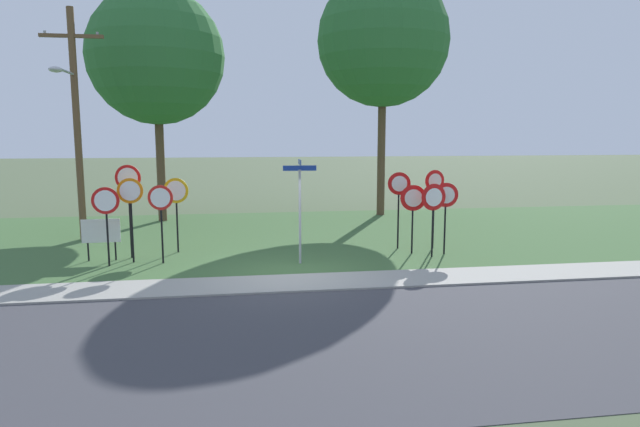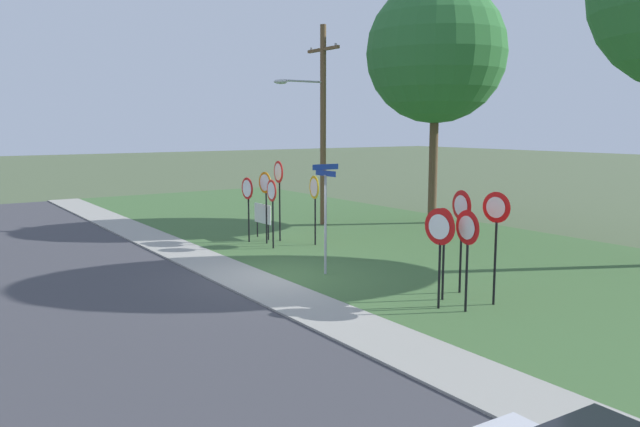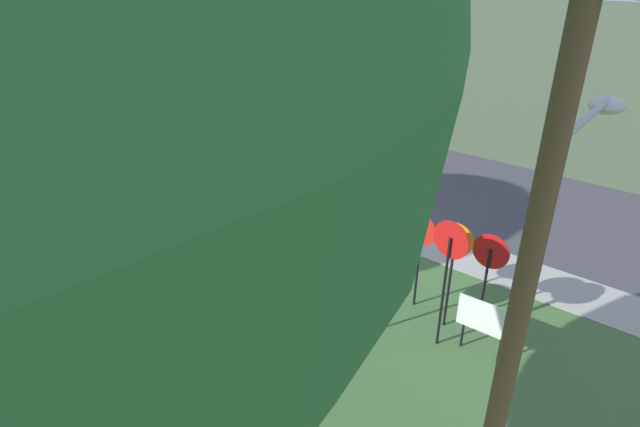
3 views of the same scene
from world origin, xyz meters
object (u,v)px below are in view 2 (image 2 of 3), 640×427
Objects in this scene: stop_sign_far_center at (248,195)px; stop_sign_far_right at (272,199)px; yield_sign_near_left at (443,232)px; notice_board at (263,215)px; yield_sign_center at (467,237)px; yield_sign_far_right at (496,221)px; yield_sign_far_left at (461,216)px; stop_sign_far_left at (314,195)px; stop_sign_near_right at (265,192)px; yield_sign_near_right at (439,235)px; utility_pole at (320,118)px; street_name_post at (325,209)px; oak_tree_left at (436,53)px; stop_sign_near_left at (279,182)px.

stop_sign_far_right is at bearing 3.69° from stop_sign_far_center.
stop_sign_far_right reaches higher than yield_sign_near_left.
notice_board is at bearing 166.35° from stop_sign_far_right.
stop_sign_far_center is at bearing -173.07° from yield_sign_center.
yield_sign_far_right is at bearing 44.47° from yield_sign_near_left.
yield_sign_far_right is (1.16, -0.13, 0.05)m from yield_sign_far_left.
stop_sign_far_left is 7.45m from yield_sign_near_left.
yield_sign_far_left is 0.97× the size of yield_sign_far_right.
stop_sign_far_left reaches higher than stop_sign_far_center.
stop_sign_near_right is 1.10× the size of yield_sign_near_right.
yield_sign_near_right is (9.54, -0.27, 0.03)m from stop_sign_far_center.
yield_sign_far_left is at bearing 164.22° from yield_sign_far_right.
stop_sign_far_center is (-0.61, -0.37, -0.16)m from stop_sign_near_right.
stop_sign_near_right is 1.09× the size of stop_sign_far_center.
yield_sign_far_left reaches higher than notice_board.
yield_sign_near_left is 0.73m from yield_sign_near_right.
stop_sign_far_center is 10.09m from yield_sign_far_right.
stop_sign_near_right is 0.31× the size of utility_pole.
yield_sign_near_right is at bearing -142.45° from yield_sign_center.
yield_sign_near_right is at bearing -2.77° from stop_sign_far_center.
street_name_post reaches higher than stop_sign_far_right.
utility_pole is 0.82× the size of oak_tree_left.
oak_tree_left reaches higher than stop_sign_far_left.
stop_sign_far_right is 8.60m from yield_sign_far_right.
oak_tree_left is at bearing 145.41° from yield_sign_near_left.
yield_sign_near_right reaches higher than yield_sign_near_left.
yield_sign_near_right is 0.23× the size of oak_tree_left.
utility_pole reaches higher than street_name_post.
stop_sign_near_left is at bearing 170.46° from yield_sign_far_right.
yield_sign_far_right is at bearing 4.47° from stop_sign_far_center.
oak_tree_left is (-9.59, 7.44, 5.03)m from yield_sign_far_right.
utility_pole is at bearing 110.83° from notice_board.
notice_board is 0.13× the size of oak_tree_left.
stop_sign_far_right reaches higher than yield_sign_near_right.
yield_sign_far_right is 0.98m from yield_sign_center.
yield_sign_far_right is at bearing -15.44° from utility_pole.
yield_sign_center is at bearing -0.93° from stop_sign_far_center.
stop_sign_far_left is at bearing 175.93° from yield_sign_center.
stop_sign_far_right is 1.06× the size of yield_sign_near_left.
yield_sign_near_right is (8.93, -0.64, -0.13)m from stop_sign_near_right.
stop_sign_near_left is at bearing 163.54° from yield_sign_near_right.
oak_tree_left reaches higher than yield_sign_center.
yield_sign_center is (9.61, -0.96, -0.41)m from stop_sign_near_left.
stop_sign_far_right is 5.93m from utility_pole.
stop_sign_far_left is 7.13m from yield_sign_far_left.
yield_sign_near_left is (9.09, 0.31, -0.04)m from stop_sign_far_center.
utility_pole is 5.16m from notice_board.
stop_sign_near_right is 1.08× the size of stop_sign_far_right.
oak_tree_left reaches higher than yield_sign_near_right.
street_name_post is (4.83, -0.84, -0.01)m from stop_sign_near_right.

